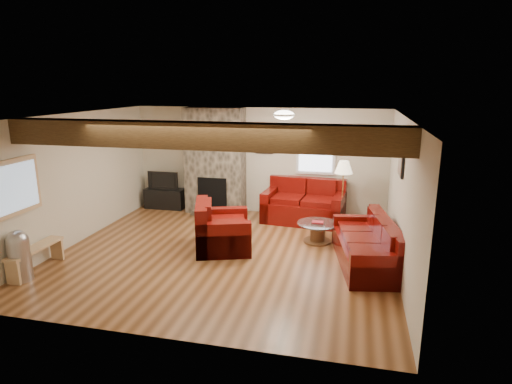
% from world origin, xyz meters
% --- Properties ---
extents(room, '(8.00, 8.00, 8.00)m').
position_xyz_m(room, '(0.00, 0.00, 1.25)').
color(room, brown).
rests_on(room, ground).
extents(floor, '(6.00, 6.00, 0.00)m').
position_xyz_m(floor, '(0.00, 0.00, 0.00)').
color(floor, brown).
rests_on(floor, ground).
extents(oak_beam, '(6.00, 0.36, 0.38)m').
position_xyz_m(oak_beam, '(0.00, -1.25, 2.31)').
color(oak_beam, '#301E0E').
rests_on(oak_beam, room).
extents(chimney_breast, '(1.40, 0.67, 2.50)m').
position_xyz_m(chimney_breast, '(-1.00, 2.49, 1.22)').
color(chimney_breast, '#322E27').
rests_on(chimney_breast, floor).
extents(back_window, '(0.90, 0.08, 1.10)m').
position_xyz_m(back_window, '(1.35, 2.71, 1.55)').
color(back_window, silver).
rests_on(back_window, room).
extents(hatch_window, '(0.08, 1.00, 0.90)m').
position_xyz_m(hatch_window, '(-2.96, -1.50, 1.45)').
color(hatch_window, tan).
rests_on(hatch_window, room).
extents(ceiling_dome, '(0.40, 0.40, 0.18)m').
position_xyz_m(ceiling_dome, '(0.90, 0.90, 2.44)').
color(ceiling_dome, white).
rests_on(ceiling_dome, room).
extents(artwork_back, '(0.42, 0.06, 0.52)m').
position_xyz_m(artwork_back, '(0.15, 2.71, 1.70)').
color(artwork_back, black).
rests_on(artwork_back, room).
extents(artwork_right, '(0.06, 0.55, 0.42)m').
position_xyz_m(artwork_right, '(2.96, 0.30, 1.75)').
color(artwork_right, black).
rests_on(artwork_right, room).
extents(sofa_three, '(1.22, 2.18, 0.80)m').
position_xyz_m(sofa_three, '(2.48, 0.10, 0.40)').
color(sofa_three, '#490505').
rests_on(sofa_three, floor).
extents(loveseat, '(1.86, 1.18, 0.94)m').
position_xyz_m(loveseat, '(1.16, 2.23, 0.47)').
color(loveseat, '#490505').
rests_on(loveseat, floor).
extents(armchair_red, '(1.29, 1.38, 0.91)m').
position_xyz_m(armchair_red, '(-0.12, 0.25, 0.45)').
color(armchair_red, '#490505').
rests_on(armchair_red, floor).
extents(coffee_table, '(0.80, 0.80, 0.42)m').
position_xyz_m(coffee_table, '(1.59, 0.99, 0.20)').
color(coffee_table, '#472F17').
rests_on(coffee_table, floor).
extents(tv_cabinet, '(0.98, 0.39, 0.49)m').
position_xyz_m(tv_cabinet, '(-2.34, 2.53, 0.25)').
color(tv_cabinet, black).
rests_on(tv_cabinet, floor).
extents(television, '(0.78, 0.10, 0.45)m').
position_xyz_m(television, '(-2.34, 2.53, 0.72)').
color(television, black).
rests_on(television, tv_cabinet).
extents(floor_lamp, '(0.38, 0.38, 1.47)m').
position_xyz_m(floor_lamp, '(2.01, 1.96, 1.26)').
color(floor_lamp, tan).
rests_on(floor_lamp, floor).
extents(pine_bench, '(0.26, 1.11, 0.42)m').
position_xyz_m(pine_bench, '(-2.83, -1.42, 0.21)').
color(pine_bench, tan).
rests_on(pine_bench, floor).
extents(pedal_bin, '(0.41, 0.41, 0.83)m').
position_xyz_m(pedal_bin, '(-2.82, -1.77, 0.42)').
color(pedal_bin, '#ACADB2').
rests_on(pedal_bin, floor).
extents(coal_bucket, '(0.37, 0.37, 0.35)m').
position_xyz_m(coal_bucket, '(-1.17, 1.99, 0.18)').
color(coal_bucket, slate).
rests_on(coal_bucket, floor).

